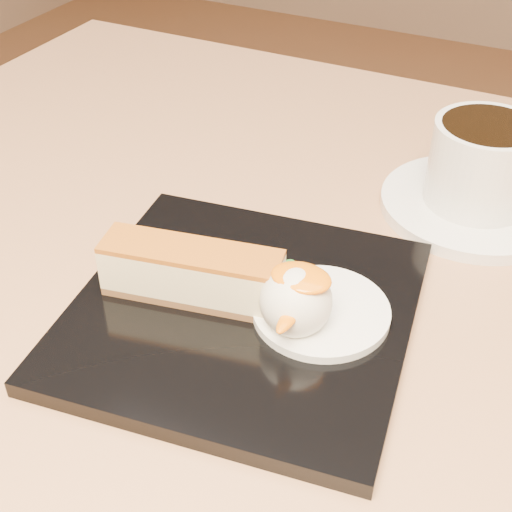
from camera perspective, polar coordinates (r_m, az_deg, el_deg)
The scene contains 9 objects.
table at distance 0.63m, azimuth -3.48°, elevation -12.11°, with size 0.80×0.80×0.72m.
dessert_plate at distance 0.48m, azimuth -1.07°, elevation -4.54°, with size 0.22×0.22×0.01m, color black.
cheesecake at distance 0.47m, azimuth -5.16°, elevation -1.34°, with size 0.12×0.05×0.04m.
cream_smear at distance 0.47m, azimuth 5.24°, elevation -4.42°, with size 0.09×0.09×0.01m, color white.
ice_cream_scoop at distance 0.44m, azimuth 3.21°, elevation -3.63°, with size 0.05×0.05×0.05m, color white.
mango_sauce at distance 0.43m, azimuth 3.64°, elevation -1.74°, with size 0.04×0.03×0.01m, color orange.
mint_sprig at distance 0.49m, azimuth 3.21°, elevation -1.32°, with size 0.04×0.03×0.00m.
saucer at distance 0.61m, azimuth 16.97°, elevation 3.93°, with size 0.15×0.15×0.01m, color white.
coffee_cup at distance 0.59m, azimuth 17.84°, elevation 7.09°, with size 0.11×0.08×0.07m.
Camera 1 is at (0.22, -0.35, 1.05)m, focal length 50.00 mm.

